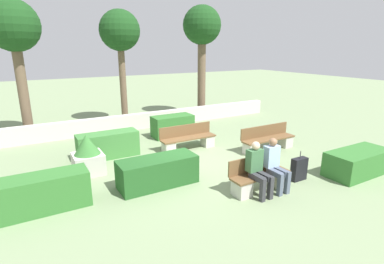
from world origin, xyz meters
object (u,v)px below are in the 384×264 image
object	(u,v)px
bench_right_side	(268,141)
tree_center_left	(120,33)
bench_front	(259,178)
bench_left_side	(188,140)
suitcase	(299,169)
tree_leftmost	(14,30)
tree_center_right	(202,30)
planter_corner_left	(88,155)
person_seated_woman	(258,167)
person_seated_man	(275,162)

from	to	relation	value
bench_right_side	tree_center_left	world-z (taller)	tree_center_left
bench_front	bench_left_side	bearing A→B (deg)	90.03
suitcase	tree_leftmost	distance (m)	10.88
bench_right_side	tree_center_right	distance (m)	7.09
planter_corner_left	tree_center_right	xyz separation A→B (m)	(6.70, 4.81, 3.73)
planter_corner_left	suitcase	distance (m)	5.79
bench_right_side	tree_center_left	bearing A→B (deg)	115.32
planter_corner_left	tree_center_left	size ratio (longest dim) A/B	0.23
tree_center_right	bench_left_side	bearing A→B (deg)	-126.53
suitcase	tree_center_right	xyz separation A→B (m)	(1.92, 8.08, 3.95)
bench_front	person_seated_woman	size ratio (longest dim) A/B	1.24
bench_right_side	person_seated_man	xyz separation A→B (m)	(-2.00, -2.30, 0.39)
suitcase	tree_center_right	world-z (taller)	tree_center_right
person_seated_man	tree_center_left	bearing A→B (deg)	97.15
bench_left_side	tree_center_right	distance (m)	6.72
person_seated_man	bench_front	bearing A→B (deg)	158.27
bench_front	tree_leftmost	xyz separation A→B (m)	(-4.75, 8.14, 3.74)
bench_right_side	tree_center_left	xyz separation A→B (m)	(-3.07, 6.24, 3.70)
bench_right_side	person_seated_man	world-z (taller)	person_seated_man
person_seated_man	tree_center_right	bearing A→B (deg)	70.39
suitcase	bench_right_side	bearing A→B (deg)	65.41
bench_right_side	tree_center_right	world-z (taller)	tree_center_right
bench_left_side	person_seated_man	xyz separation A→B (m)	(0.34, -3.75, 0.39)
bench_front	bench_left_side	size ratio (longest dim) A/B	0.81
tree_leftmost	planter_corner_left	bearing A→B (deg)	-75.39
bench_left_side	person_seated_woman	world-z (taller)	person_seated_woman
person_seated_man	planter_corner_left	size ratio (longest dim) A/B	1.15
tree_center_left	person_seated_man	bearing A→B (deg)	-82.85
person_seated_man	tree_center_left	distance (m)	9.21
bench_right_side	planter_corner_left	size ratio (longest dim) A/B	1.83
bench_left_side	tree_center_left	size ratio (longest dim) A/B	0.40
tree_leftmost	tree_center_right	xyz separation A→B (m)	(7.99, -0.15, 0.21)
bench_left_side	suitcase	bearing A→B (deg)	-65.95
bench_right_side	person_seated_woman	xyz separation A→B (m)	(-2.55, -2.30, 0.38)
suitcase	tree_center_right	size ratio (longest dim) A/B	0.15
person_seated_woman	tree_leftmost	xyz separation A→B (m)	(-4.54, 8.28, 3.33)
person_seated_woman	bench_right_side	bearing A→B (deg)	41.95
person_seated_woman	bench_left_side	bearing A→B (deg)	86.82
person_seated_woman	bench_front	bearing A→B (deg)	33.09
planter_corner_left	tree_center_right	size ratio (longest dim) A/B	0.21
person_seated_man	bench_left_side	bearing A→B (deg)	95.25
suitcase	tree_leftmost	world-z (taller)	tree_leftmost
planter_corner_left	suitcase	xyz separation A→B (m)	(4.77, -3.27, -0.22)
tree_center_left	tree_center_right	bearing A→B (deg)	-5.77
bench_front	planter_corner_left	size ratio (longest dim) A/B	1.42
person_seated_man	planter_corner_left	world-z (taller)	person_seated_man
bench_right_side	planter_corner_left	bearing A→B (deg)	169.09
person_seated_man	planter_corner_left	distance (m)	5.05
bench_right_side	tree_center_left	size ratio (longest dim) A/B	0.41
bench_right_side	person_seated_woman	distance (m)	3.46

